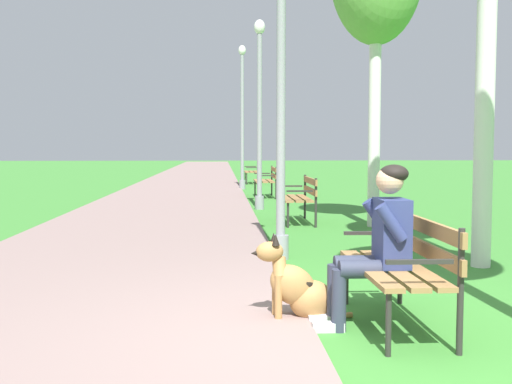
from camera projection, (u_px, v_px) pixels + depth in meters
ground_plane at (363, 345)px, 4.38m from camera, size 120.00×120.00×0.00m
paved_path at (193, 177)px, 28.15m from camera, size 3.82×60.00×0.04m
park_bench_near at (403, 260)px, 4.80m from camera, size 0.55×1.50×0.85m
park_bench_mid at (300, 195)px, 11.39m from camera, size 0.55×1.50×0.85m
park_bench_far at (267, 179)px, 17.22m from camera, size 0.55×1.50×0.85m
park_bench_furthest at (254, 170)px, 23.67m from camera, size 0.55×1.50×0.85m
person_seated_on_near_bench at (377, 239)px, 4.76m from camera, size 0.74×0.49×1.25m
dog_shepherd at (299, 288)px, 4.98m from camera, size 0.83×0.31×0.71m
lamp_post_near at (281, 64)px, 7.55m from camera, size 0.24×0.24×4.61m
lamp_post_mid at (260, 112)px, 13.73m from camera, size 0.24×0.24×4.15m
lamp_post_far at (242, 115)px, 20.40m from camera, size 0.24×0.24×4.67m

